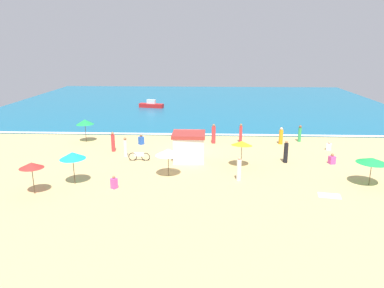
{
  "coord_description": "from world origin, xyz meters",
  "views": [
    {
      "loc": [
        1.77,
        -31.88,
        9.65
      ],
      "look_at": [
        0.36,
        -0.14,
        0.8
      ],
      "focal_mm": 34.3,
      "sensor_mm": 36.0,
      "label": 1
    }
  ],
  "objects_px": {
    "beachgoer_6": "(281,136)",
    "beach_umbrella_5": "(31,165)",
    "beachgoer_3": "(300,134)",
    "beachgoer_0": "(239,169)",
    "beachgoer_12": "(332,159)",
    "beachgoer_9": "(214,134)",
    "beachgoer_10": "(125,147)",
    "beachgoer_1": "(286,152)",
    "small_boat_0": "(151,105)",
    "parked_bicycle": "(139,156)",
    "beach_umbrella_4": "(372,160)",
    "beach_umbrella_3": "(242,143)",
    "beach_umbrella_0": "(72,156)",
    "beachgoer_5": "(113,142)",
    "lifeguard_cabana": "(189,147)",
    "beachgoer_8": "(141,140)",
    "beachgoer_2": "(329,146)",
    "beach_umbrella_1": "(168,152)",
    "beachgoer_7": "(114,183)",
    "beach_umbrella_2": "(85,122)",
    "beachgoer_11": "(241,134)"
  },
  "relations": [
    {
      "from": "beach_umbrella_5",
      "to": "beachgoer_6",
      "type": "height_order",
      "value": "beach_umbrella_5"
    },
    {
      "from": "beachgoer_1",
      "to": "beachgoer_2",
      "type": "bearing_deg",
      "value": 39.26
    },
    {
      "from": "beachgoer_0",
      "to": "beachgoer_12",
      "type": "distance_m",
      "value": 8.94
    },
    {
      "from": "beach_umbrella_1",
      "to": "beach_umbrella_2",
      "type": "relative_size",
      "value": 1.07
    },
    {
      "from": "beach_umbrella_0",
      "to": "beachgoer_3",
      "type": "height_order",
      "value": "beach_umbrella_0"
    },
    {
      "from": "beachgoer_2",
      "to": "small_boat_0",
      "type": "bearing_deg",
      "value": 132.78
    },
    {
      "from": "beach_umbrella_0",
      "to": "beachgoer_2",
      "type": "relative_size",
      "value": 3.1
    },
    {
      "from": "beach_umbrella_0",
      "to": "beachgoer_5",
      "type": "xyz_separation_m",
      "value": [
        0.73,
        8.01,
        -1.22
      ]
    },
    {
      "from": "parked_bicycle",
      "to": "beachgoer_3",
      "type": "bearing_deg",
      "value": 24.43
    },
    {
      "from": "parked_bicycle",
      "to": "beachgoer_8",
      "type": "distance_m",
      "value": 5.17
    },
    {
      "from": "beachgoer_12",
      "to": "lifeguard_cabana",
      "type": "bearing_deg",
      "value": 178.35
    },
    {
      "from": "beach_umbrella_2",
      "to": "beachgoer_7",
      "type": "xyz_separation_m",
      "value": [
        5.84,
        -11.93,
        -1.62
      ]
    },
    {
      "from": "beach_umbrella_2",
      "to": "beach_umbrella_0",
      "type": "bearing_deg",
      "value": -75.78
    },
    {
      "from": "beachgoer_7",
      "to": "beach_umbrella_1",
      "type": "bearing_deg",
      "value": 36.23
    },
    {
      "from": "beachgoer_9",
      "to": "beachgoer_10",
      "type": "bearing_deg",
      "value": -148.8
    },
    {
      "from": "beach_umbrella_0",
      "to": "beach_umbrella_1",
      "type": "height_order",
      "value": "beach_umbrella_0"
    },
    {
      "from": "beach_umbrella_5",
      "to": "beachgoer_0",
      "type": "height_order",
      "value": "beach_umbrella_5"
    },
    {
      "from": "beachgoer_1",
      "to": "beachgoer_10",
      "type": "bearing_deg",
      "value": 175.36
    },
    {
      "from": "beachgoer_10",
      "to": "beachgoer_11",
      "type": "height_order",
      "value": "beachgoer_11"
    },
    {
      "from": "beachgoer_0",
      "to": "beachgoer_10",
      "type": "relative_size",
      "value": 1.03
    },
    {
      "from": "beachgoer_3",
      "to": "small_boat_0",
      "type": "height_order",
      "value": "beachgoer_3"
    },
    {
      "from": "beachgoer_2",
      "to": "beachgoer_6",
      "type": "bearing_deg",
      "value": 155.09
    },
    {
      "from": "beachgoer_1",
      "to": "beachgoer_8",
      "type": "relative_size",
      "value": 1.93
    },
    {
      "from": "beachgoer_10",
      "to": "beachgoer_1",
      "type": "bearing_deg",
      "value": -4.64
    },
    {
      "from": "beachgoer_1",
      "to": "small_boat_0",
      "type": "xyz_separation_m",
      "value": [
        -15.03,
        25.3,
        -0.37
      ]
    },
    {
      "from": "beachgoer_7",
      "to": "beachgoer_8",
      "type": "height_order",
      "value": "beachgoer_8"
    },
    {
      "from": "beachgoer_1",
      "to": "beachgoer_10",
      "type": "relative_size",
      "value": 1.09
    },
    {
      "from": "beachgoer_0",
      "to": "beachgoer_10",
      "type": "xyz_separation_m",
      "value": [
        -9.43,
        5.35,
        -0.0
      ]
    },
    {
      "from": "parked_bicycle",
      "to": "beachgoer_3",
      "type": "height_order",
      "value": "beachgoer_3"
    },
    {
      "from": "beachgoer_6",
      "to": "beachgoer_11",
      "type": "distance_m",
      "value": 3.91
    },
    {
      "from": "beachgoer_6",
      "to": "beach_umbrella_1",
      "type": "bearing_deg",
      "value": -136.89
    },
    {
      "from": "lifeguard_cabana",
      "to": "beachgoer_3",
      "type": "bearing_deg",
      "value": 31.4
    },
    {
      "from": "beach_umbrella_3",
      "to": "beachgoer_5",
      "type": "xyz_separation_m",
      "value": [
        -11.31,
        3.82,
        -1.08
      ]
    },
    {
      "from": "beach_umbrella_1",
      "to": "beachgoer_5",
      "type": "height_order",
      "value": "beach_umbrella_1"
    },
    {
      "from": "beachgoer_6",
      "to": "beach_umbrella_5",
      "type": "bearing_deg",
      "value": -144.76
    },
    {
      "from": "beachgoer_1",
      "to": "beach_umbrella_0",
      "type": "bearing_deg",
      "value": -161.04
    },
    {
      "from": "beachgoer_6",
      "to": "beachgoer_10",
      "type": "distance_m",
      "value": 15.06
    },
    {
      "from": "beachgoer_6",
      "to": "beachgoer_9",
      "type": "relative_size",
      "value": 0.86
    },
    {
      "from": "parked_bicycle",
      "to": "beachgoer_1",
      "type": "distance_m",
      "value": 12.23
    },
    {
      "from": "beachgoer_0",
      "to": "beachgoer_10",
      "type": "height_order",
      "value": "beachgoer_0"
    },
    {
      "from": "lifeguard_cabana",
      "to": "beachgoer_8",
      "type": "height_order",
      "value": "lifeguard_cabana"
    },
    {
      "from": "beach_umbrella_4",
      "to": "beach_umbrella_3",
      "type": "bearing_deg",
      "value": 157.75
    },
    {
      "from": "lifeguard_cabana",
      "to": "beachgoer_10",
      "type": "distance_m",
      "value": 5.67
    },
    {
      "from": "beach_umbrella_3",
      "to": "beachgoer_7",
      "type": "bearing_deg",
      "value": -151.52
    },
    {
      "from": "beach_umbrella_3",
      "to": "beachgoer_8",
      "type": "height_order",
      "value": "beach_umbrella_3"
    },
    {
      "from": "beachgoer_8",
      "to": "beachgoer_10",
      "type": "height_order",
      "value": "beachgoer_10"
    },
    {
      "from": "beachgoer_0",
      "to": "beachgoer_6",
      "type": "distance_m",
      "value": 11.17
    },
    {
      "from": "beachgoer_2",
      "to": "beachgoer_3",
      "type": "xyz_separation_m",
      "value": [
        -2.03,
        2.85,
        0.49
      ]
    },
    {
      "from": "beachgoer_3",
      "to": "beach_umbrella_5",
      "type": "bearing_deg",
      "value": -145.66
    },
    {
      "from": "beach_umbrella_4",
      "to": "beach_umbrella_1",
      "type": "bearing_deg",
      "value": 175.35
    }
  ]
}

